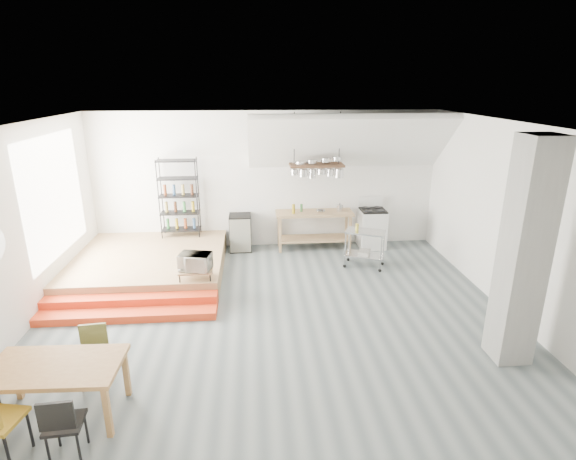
{
  "coord_description": "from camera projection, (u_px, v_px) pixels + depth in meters",
  "views": [
    {
      "loc": [
        -0.34,
        -6.87,
        3.82
      ],
      "look_at": [
        0.29,
        0.8,
        1.26
      ],
      "focal_mm": 28.0,
      "sensor_mm": 36.0,
      "label": 1
    }
  ],
  "objects": [
    {
      "name": "floor",
      "position": [
        275.0,
        314.0,
        7.73
      ],
      "size": [
        8.0,
        8.0,
        0.0
      ],
      "primitive_type": "plane",
      "color": "#515B5E",
      "rests_on": "ground"
    },
    {
      "name": "wall_back",
      "position": [
        266.0,
        181.0,
        10.54
      ],
      "size": [
        8.0,
        0.04,
        3.2
      ],
      "primitive_type": "cube",
      "color": "silver",
      "rests_on": "ground"
    },
    {
      "name": "wall_left",
      "position": [
        15.0,
        233.0,
        6.92
      ],
      "size": [
        0.04,
        7.0,
        3.2
      ],
      "primitive_type": "cube",
      "color": "silver",
      "rests_on": "ground"
    },
    {
      "name": "wall_right",
      "position": [
        512.0,
        220.0,
        7.53
      ],
      "size": [
        0.04,
        7.0,
        3.2
      ],
      "primitive_type": "cube",
      "color": "silver",
      "rests_on": "ground"
    },
    {
      "name": "ceiling",
      "position": [
        273.0,
        125.0,
        6.72
      ],
      "size": [
        8.0,
        7.0,
        0.02
      ],
      "primitive_type": "cube",
      "color": "white",
      "rests_on": "wall_back"
    },
    {
      "name": "slope_ceiling",
      "position": [
        349.0,
        142.0,
        9.81
      ],
      "size": [
        4.4,
        1.44,
        1.32
      ],
      "primitive_type": "cube",
      "rotation": [
        -0.73,
        0.0,
        0.0
      ],
      "color": "white",
      "rests_on": "wall_back"
    },
    {
      "name": "window_pane",
      "position": [
        55.0,
        196.0,
        8.27
      ],
      "size": [
        0.02,
        2.5,
        2.2
      ],
      "primitive_type": "cube",
      "color": "white",
      "rests_on": "wall_left"
    },
    {
      "name": "platform",
      "position": [
        150.0,
        264.0,
        9.36
      ],
      "size": [
        3.0,
        3.0,
        0.4
      ],
      "primitive_type": "cube",
      "color": "#99774C",
      "rests_on": "ground"
    },
    {
      "name": "step_lower",
      "position": [
        127.0,
        315.0,
        7.56
      ],
      "size": [
        3.0,
        0.35,
        0.13
      ],
      "primitive_type": "cube",
      "color": "red",
      "rests_on": "ground"
    },
    {
      "name": "step_upper",
      "position": [
        132.0,
        302.0,
        7.87
      ],
      "size": [
        3.0,
        0.35,
        0.27
      ],
      "primitive_type": "cube",
      "color": "red",
      "rests_on": "ground"
    },
    {
      "name": "concrete_column",
      "position": [
        524.0,
        254.0,
        6.06
      ],
      "size": [
        0.5,
        0.5,
        3.2
      ],
      "primitive_type": "cube",
      "color": "gray",
      "rests_on": "ground"
    },
    {
      "name": "kitchen_counter",
      "position": [
        314.0,
        223.0,
        10.6
      ],
      "size": [
        1.8,
        0.6,
        0.91
      ],
      "color": "#99774C",
      "rests_on": "ground"
    },
    {
      "name": "stove",
      "position": [
        372.0,
        228.0,
        10.76
      ],
      "size": [
        0.6,
        0.6,
        1.18
      ],
      "color": "white",
      "rests_on": "ground"
    },
    {
      "name": "pot_rack",
      "position": [
        318.0,
        168.0,
        9.96
      ],
      "size": [
        1.2,
        0.5,
        1.43
      ],
      "color": "#45281B",
      "rests_on": "ceiling"
    },
    {
      "name": "wire_shelving",
      "position": [
        179.0,
        197.0,
        10.18
      ],
      "size": [
        0.88,
        0.38,
        1.8
      ],
      "color": "black",
      "rests_on": "platform"
    },
    {
      "name": "microwave_shelf",
      "position": [
        196.0,
        270.0,
        8.16
      ],
      "size": [
        0.6,
        0.4,
        0.16
      ],
      "color": "#99774C",
      "rests_on": "platform"
    },
    {
      "name": "dining_table",
      "position": [
        55.0,
        371.0,
        5.19
      ],
      "size": [
        1.52,
        0.89,
        0.71
      ],
      "rotation": [
        0.0,
        0.0,
        -0.03
      ],
      "color": "#976237",
      "rests_on": "ground"
    },
    {
      "name": "chair_black",
      "position": [
        62.0,
        422.0,
        4.61
      ],
      "size": [
        0.4,
        0.4,
        0.81
      ],
      "rotation": [
        0.0,
        0.0,
        3.22
      ],
      "color": "black",
      "rests_on": "ground"
    },
    {
      "name": "chair_olive",
      "position": [
        94.0,
        349.0,
        5.88
      ],
      "size": [
        0.4,
        0.4,
        0.79
      ],
      "rotation": [
        0.0,
        0.0,
        0.12
      ],
      "color": "brown",
      "rests_on": "ground"
    },
    {
      "name": "rolling_cart",
      "position": [
        365.0,
        244.0,
        9.57
      ],
      "size": [
        0.92,
        0.73,
        0.81
      ],
      "rotation": [
        0.0,
        0.0,
        -0.41
      ],
      "color": "silver",
      "rests_on": "ground"
    },
    {
      "name": "mini_fridge",
      "position": [
        241.0,
        232.0,
        10.57
      ],
      "size": [
        0.51,
        0.51,
        0.86
      ],
      "primitive_type": "cube",
      "color": "black",
      "rests_on": "ground"
    },
    {
      "name": "microwave",
      "position": [
        195.0,
        262.0,
        8.1
      ],
      "size": [
        0.62,
        0.48,
        0.31
      ],
      "primitive_type": "imported",
      "rotation": [
        0.0,
        0.0,
        -0.21
      ],
      "color": "beige",
      "rests_on": "microwave_shelf"
    },
    {
      "name": "bowl",
      "position": [
        321.0,
        211.0,
        10.46
      ],
      "size": [
        0.26,
        0.26,
        0.05
      ],
      "primitive_type": "imported",
      "rotation": [
        0.0,
        0.0,
        -0.27
      ],
      "color": "silver",
      "rests_on": "kitchen_counter"
    }
  ]
}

